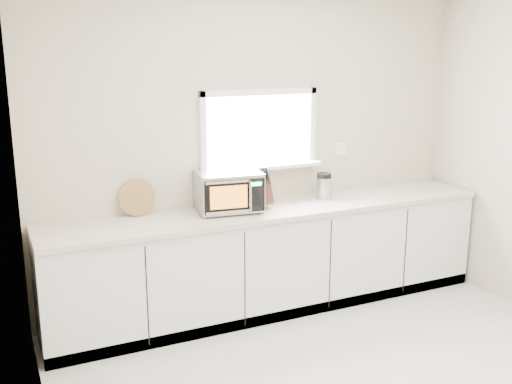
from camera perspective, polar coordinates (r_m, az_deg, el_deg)
back_wall at (r=5.28m, az=0.25°, el=3.96°), size 4.00×0.17×2.70m
cabinets at (r=5.26m, az=1.61°, el=-6.51°), size 3.92×0.60×0.88m
countertop at (r=5.11m, az=1.70°, el=-1.70°), size 3.92×0.64×0.04m
microwave at (r=4.96m, az=-2.61°, el=0.14°), size 0.56×0.48×0.33m
knife_block at (r=5.08m, az=0.37°, el=0.19°), size 0.19×0.27×0.35m
cutting_board at (r=4.93m, az=-11.27°, el=-0.53°), size 0.30×0.07×0.30m
coffee_grinder at (r=5.42m, az=6.47°, el=0.60°), size 0.15×0.15×0.24m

